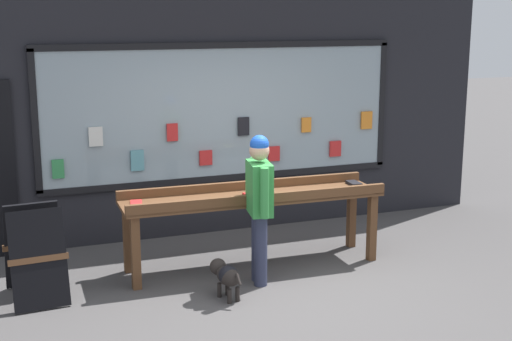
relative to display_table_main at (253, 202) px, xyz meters
name	(u,v)px	position (x,y,z in m)	size (l,w,h in m)	color
ground_plane	(283,293)	(-0.01, -0.89, -0.76)	(40.00, 40.00, 0.00)	#474444
shopfront_facade	(209,96)	(-0.04, 1.50, 1.04)	(7.82, 0.29, 3.64)	black
display_table_main	(253,202)	(0.00, 0.00, 0.00)	(2.98, 0.79, 0.93)	brown
person_browsing	(259,199)	(-0.13, -0.51, 0.18)	(0.29, 0.64, 1.61)	#2D334C
small_dog	(226,275)	(-0.59, -0.79, -0.51)	(0.26, 0.52, 0.37)	black
sandwich_board_sign	(35,252)	(-2.39, -0.10, -0.27)	(0.61, 0.79, 0.96)	black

